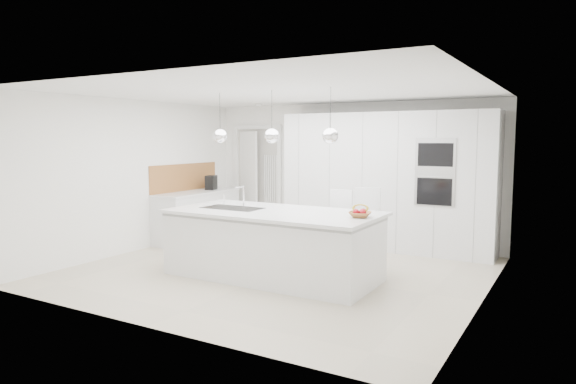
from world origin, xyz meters
The scene contains 28 objects.
floor centered at (0.00, 0.00, 0.00)m, with size 5.50×5.50×0.00m, color #C3B599.
wall_back centered at (0.00, 2.50, 1.25)m, with size 5.50×5.50×0.00m, color white.
wall_left centered at (-2.75, 0.00, 1.25)m, with size 5.00×5.00×0.00m, color white.
ceiling centered at (0.00, 0.00, 2.50)m, with size 5.50×5.50×0.00m, color white.
tall_cabinets centered at (0.80, 2.20, 1.15)m, with size 3.60×0.60×2.30m, color white.
oven_stack centered at (1.70, 1.89, 1.35)m, with size 0.62×0.04×1.05m, color #A5A5A8, non-canonical shape.
doorway_frame centered at (-1.95, 2.47, 1.02)m, with size 1.11×0.08×2.13m, color white, non-canonical shape.
hallway_door centered at (-2.20, 2.42, 1.00)m, with size 0.82×0.04×2.00m, color white.
radiator centered at (-1.63, 2.46, 0.85)m, with size 0.32×0.04×1.40m, color white, non-canonical shape.
left_base_cabinets centered at (-2.45, 1.20, 0.43)m, with size 0.60×1.80×0.86m, color white.
left_worktop centered at (-2.45, 1.20, 0.88)m, with size 0.62×1.82×0.04m, color silver.
oak_backsplash centered at (-2.74, 1.20, 1.15)m, with size 0.02×1.80×0.50m, color #AF7440.
island_base centered at (0.10, -0.30, 0.43)m, with size 2.80×1.20×0.86m, color white.
island_worktop centered at (0.10, -0.25, 0.88)m, with size 2.84×1.40×0.04m, color silver.
island_sink centered at (-0.55, -0.30, 0.82)m, with size 0.84×0.44×0.18m, color #3F3F42, non-canonical shape.
island_tap centered at (-0.50, -0.10, 1.05)m, with size 0.02×0.02×0.30m, color white.
pendant_left centered at (-0.75, -0.30, 1.90)m, with size 0.20×0.20×0.20m, color white.
pendant_mid centered at (0.10, -0.30, 1.90)m, with size 0.20×0.20×0.20m, color white.
pendant_right centered at (0.95, -0.30, 1.90)m, with size 0.20×0.20×0.20m, color white.
fruit_bowl centered at (1.32, -0.21, 0.93)m, with size 0.28×0.28×0.07m, color #AF7440.
espresso_machine centered at (-2.43, 1.60, 1.03)m, with size 0.16×0.25×0.27m, color black.
bar_stool_left centered at (0.66, 0.55, 0.56)m, with size 0.37×0.52×1.12m, color white, non-canonical shape.
bar_stool_right centered at (1.03, 0.63, 0.58)m, with size 0.38×0.53×1.16m, color white, non-canonical shape.
apple_a centered at (1.36, -0.22, 0.97)m, with size 0.08×0.08×0.08m, color #A00D17.
apple_b centered at (1.29, -0.27, 0.97)m, with size 0.08×0.08×0.08m, color #A00D17.
apple_c centered at (1.36, -0.24, 0.97)m, with size 0.08×0.08×0.08m, color #A00D17.
apple_extra_3 centered at (1.34, -0.15, 0.97)m, with size 0.08×0.08×0.08m, color #A00D17.
banana_bunch centered at (1.32, -0.20, 1.01)m, with size 0.21×0.21×0.03m, color gold.
Camera 1 is at (3.67, -6.08, 1.87)m, focal length 32.00 mm.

